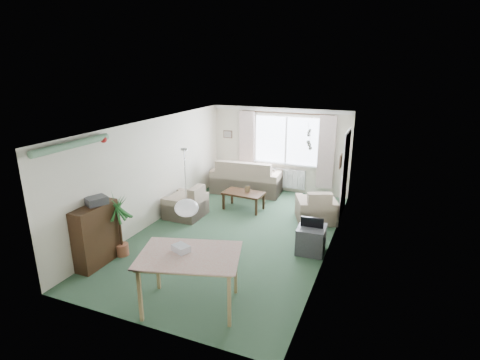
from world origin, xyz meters
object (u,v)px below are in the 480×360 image
at_px(tv_cube, 311,239).
at_px(bookshelf, 97,235).
at_px(pet_bed, 325,215).
at_px(sofa, 247,176).
at_px(coffee_table, 244,201).
at_px(dining_table, 191,281).
at_px(houseplant, 120,226).
at_px(armchair_corner, 316,205).
at_px(armchair_left, 185,201).

bearing_deg(tv_cube, bookshelf, -154.03).
xyz_separation_m(bookshelf, pet_bed, (3.49, 3.80, -0.51)).
distance_m(sofa, coffee_table, 1.41).
bearing_deg(dining_table, coffee_table, 100.59).
height_order(coffee_table, pet_bed, coffee_table).
height_order(houseplant, tv_cube, houseplant).
bearing_deg(pet_bed, sofa, 156.50).
height_order(tv_cube, pet_bed, tv_cube).
relative_size(armchair_corner, houseplant, 0.72).
height_order(armchair_left, houseplant, houseplant).
relative_size(sofa, pet_bed, 3.44).
height_order(sofa, armchair_left, sofa).
height_order(coffee_table, bookshelf, bookshelf).
bearing_deg(tv_cube, coffee_table, 139.58).
distance_m(armchair_left, tv_cube, 3.27).
height_order(armchair_corner, pet_bed, armchair_corner).
height_order(sofa, dining_table, sofa).
relative_size(dining_table, pet_bed, 2.43).
distance_m(sofa, armchair_left, 2.39).
xyz_separation_m(bookshelf, tv_cube, (3.54, 1.94, -0.31)).
bearing_deg(sofa, armchair_left, 68.13).
height_order(sofa, armchair_corner, sofa).
xyz_separation_m(coffee_table, houseplant, (-1.28, -3.12, 0.38)).
distance_m(sofa, pet_bed, 2.69).
bearing_deg(armchair_corner, sofa, -52.53).
relative_size(dining_table, tv_cube, 2.38).
xyz_separation_m(armchair_left, dining_table, (1.88, -3.06, 0.04)).
bearing_deg(armchair_corner, tv_cube, 75.82).
xyz_separation_m(armchair_left, tv_cube, (3.20, -0.64, -0.13)).
bearing_deg(bookshelf, sofa, 77.05).
distance_m(sofa, tv_cube, 3.83).
xyz_separation_m(sofa, bookshelf, (-1.06, -4.85, 0.08)).
distance_m(armchair_corner, coffee_table, 1.85).
bearing_deg(pet_bed, armchair_left, -158.87).
bearing_deg(sofa, tv_cube, 126.11).
bearing_deg(dining_table, armchair_corner, 74.81).
height_order(sofa, bookshelf, bookshelf).
relative_size(sofa, coffee_table, 1.93).
bearing_deg(bookshelf, tv_cube, 28.13).
xyz_separation_m(armchair_corner, dining_table, (-1.09, -4.02, 0.04)).
distance_m(houseplant, pet_bed, 4.76).
bearing_deg(houseplant, dining_table, -23.77).
distance_m(sofa, bookshelf, 4.97).
bearing_deg(houseplant, coffee_table, 67.65).
bearing_deg(coffee_table, dining_table, -79.41).
relative_size(armchair_left, dining_table, 0.64).
bearing_deg(sofa, bookshelf, 73.36).
xyz_separation_m(armchair_corner, coffee_table, (-1.84, 0.00, -0.17)).
bearing_deg(coffee_table, pet_bed, 7.36).
xyz_separation_m(dining_table, pet_bed, (1.27, 4.28, -0.37)).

